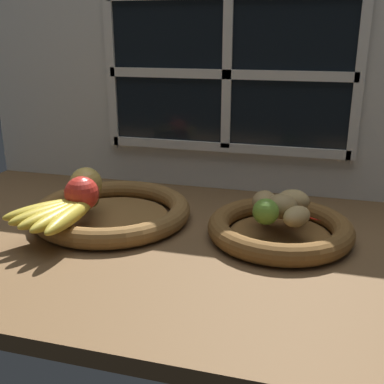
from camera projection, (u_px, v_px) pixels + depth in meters
The scene contains 13 objects.
ground_plane at pixel (199, 234), 104.33cm from camera, with size 140.00×90.00×3.00cm, color brown.
back_wall at pixel (228, 86), 122.07cm from camera, with size 140.00×4.60×55.00cm.
fruit_bowl_left at pixel (112, 211), 107.58cm from camera, with size 35.99×35.99×4.51cm.
fruit_bowl_right at pixel (280, 229), 97.97cm from camera, with size 30.33×30.33×4.51cm.
apple_red_front at pixel (82, 194), 100.53cm from camera, with size 7.48×7.48×7.48cm, color red.
apple_golden_left at pixel (86, 183), 107.30cm from camera, with size 7.47×7.47×7.47cm, color #DBB756.
banana_bunch_front at pixel (60, 213), 95.63cm from camera, with size 15.32×20.44×3.31cm.
potato_large at pixel (281, 206), 96.36cm from camera, with size 6.56×5.83×5.17cm, color #A38451.
potato_small at pixel (297, 216), 92.63cm from camera, with size 6.88×4.59×4.04cm, color tan.
potato_oblong at pixel (265, 202), 100.10cm from camera, with size 7.49×5.26×4.50cm, color #A38451.
potato_back at pixel (293, 201), 100.09cm from camera, with size 6.94×5.76×4.84cm, color tan.
lime_near at pixel (266, 212), 93.30cm from camera, with size 5.32×5.32×5.32cm, color #6B9E33.
chili_pepper at pixel (293, 215), 96.59cm from camera, with size 1.83×1.83×12.49cm, color red.
Camera 1 is at (23.95, -92.77, 40.86)cm, focal length 43.86 mm.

